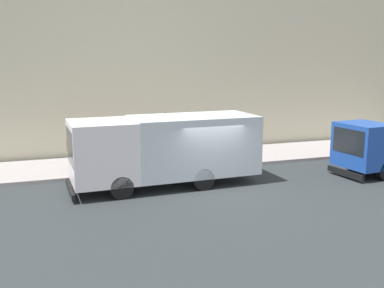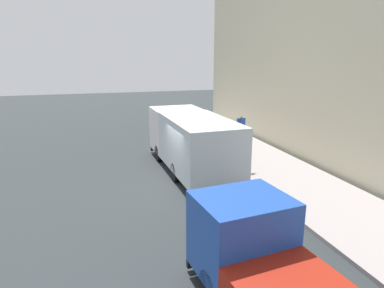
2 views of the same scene
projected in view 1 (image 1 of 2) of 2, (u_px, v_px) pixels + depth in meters
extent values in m
plane|color=#2B3032|center=(213.00, 189.00, 17.31)|extent=(80.00, 80.00, 0.00)
cube|color=#9D9493|center=(176.00, 160.00, 21.95)|extent=(4.01, 30.00, 0.14)
cube|color=beige|center=(161.00, 37.00, 23.13)|extent=(0.50, 30.00, 12.35)
cube|color=white|center=(102.00, 151.00, 16.66)|extent=(2.62, 2.43, 2.30)
cube|color=black|center=(70.00, 146.00, 16.20)|extent=(2.14, 0.13, 1.29)
cube|color=silver|center=(193.00, 144.00, 17.93)|extent=(2.71, 5.08, 2.34)
cube|color=black|center=(70.00, 189.00, 16.48)|extent=(2.45, 0.20, 0.24)
cylinder|color=black|center=(121.00, 187.00, 16.00)|extent=(0.33, 0.87, 0.86)
cylinder|color=black|center=(110.00, 173.00, 18.07)|extent=(0.33, 0.87, 0.86)
cylinder|color=black|center=(203.00, 179.00, 17.12)|extent=(0.33, 0.87, 0.86)
cylinder|color=black|center=(184.00, 166.00, 19.18)|extent=(0.33, 0.87, 0.86)
cube|color=#1D48A8|center=(364.00, 145.00, 19.03)|extent=(2.29, 1.98, 1.89)
cube|color=black|center=(349.00, 141.00, 18.63)|extent=(1.79, 0.24, 1.06)
cube|color=black|center=(345.00, 173.00, 18.85)|extent=(2.05, 0.32, 0.24)
cylinder|color=black|center=(353.00, 161.00, 20.17)|extent=(0.38, 0.87, 0.85)
cylinder|color=#443B4E|center=(122.00, 160.00, 19.74)|extent=(0.32, 0.32, 0.85)
cylinder|color=#438844|center=(121.00, 145.00, 19.60)|extent=(0.42, 0.42, 0.56)
sphere|color=#D0A68E|center=(121.00, 136.00, 19.53)|extent=(0.23, 0.23, 0.23)
cylinder|color=black|center=(71.00, 160.00, 19.76)|extent=(0.33, 0.33, 0.82)
cylinder|color=maroon|center=(70.00, 145.00, 19.63)|extent=(0.44, 0.44, 0.59)
sphere|color=#DAA986|center=(70.00, 136.00, 19.56)|extent=(0.21, 0.21, 0.21)
cone|color=orange|center=(78.00, 167.00, 19.08)|extent=(0.41, 0.41, 0.59)
cylinder|color=#4C5156|center=(165.00, 140.00, 19.92)|extent=(0.08, 0.08, 2.53)
cube|color=blue|center=(165.00, 118.00, 19.72)|extent=(0.44, 0.03, 0.36)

